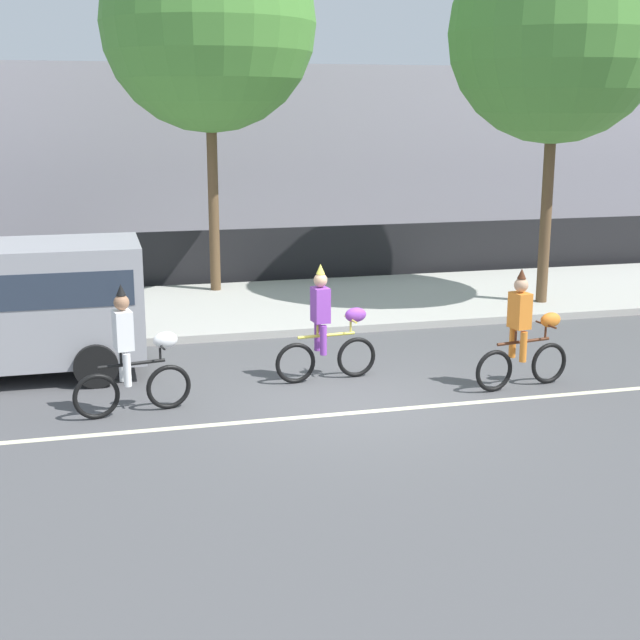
{
  "coord_description": "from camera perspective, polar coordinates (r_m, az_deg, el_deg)",
  "views": [
    {
      "loc": [
        -3.62,
        -12.25,
        4.32
      ],
      "look_at": [
        -0.19,
        1.2,
        1.0
      ],
      "focal_mm": 50.0,
      "sensor_mm": 36.0,
      "label": 1
    }
  ],
  "objects": [
    {
      "name": "ground_plane",
      "position": [
        13.49,
        2.06,
        -5.24
      ],
      "size": [
        80.0,
        80.0,
        0.0
      ],
      "primitive_type": "plane",
      "color": "#4C4C4F"
    },
    {
      "name": "road_centre_line",
      "position": [
        13.03,
        2.68,
        -5.91
      ],
      "size": [
        36.0,
        0.14,
        0.01
      ],
      "primitive_type": "cube",
      "color": "beige",
      "rests_on": "ground"
    },
    {
      "name": "sidewalk_curb",
      "position": [
        19.56,
        -3.3,
        0.9
      ],
      "size": [
        60.0,
        5.0,
        0.15
      ],
      "primitive_type": "cube",
      "color": "#ADAAA3",
      "rests_on": "ground"
    },
    {
      "name": "fence_line",
      "position": [
        22.25,
        -4.76,
        4.04
      ],
      "size": [
        40.0,
        0.08,
        1.4
      ],
      "primitive_type": "cube",
      "color": "black",
      "rests_on": "ground"
    },
    {
      "name": "building_backdrop",
      "position": [
        31.14,
        -0.91,
        10.62
      ],
      "size": [
        28.0,
        8.0,
        5.56
      ],
      "primitive_type": "cube",
      "color": "#99939E",
      "rests_on": "ground"
    },
    {
      "name": "parade_cyclist_zebra",
      "position": [
        13.0,
        -11.92,
        -2.37
      ],
      "size": [
        1.7,
        0.54,
        1.92
      ],
      "color": "black",
      "rests_on": "ground"
    },
    {
      "name": "parade_cyclist_purple",
      "position": [
        14.3,
        0.46,
        -0.63
      ],
      "size": [
        1.72,
        0.5,
        1.92
      ],
      "color": "black",
      "rests_on": "ground"
    },
    {
      "name": "parade_cyclist_orange",
      "position": [
        14.29,
        12.95,
        -0.99
      ],
      "size": [
        1.71,
        0.53,
        1.92
      ],
      "color": "black",
      "rests_on": "ground"
    },
    {
      "name": "street_tree_near_lamp",
      "position": [
        20.73,
        -7.15,
        18.31
      ],
      "size": [
        4.74,
        4.74,
        8.34
      ],
      "color": "brown",
      "rests_on": "sidewalk_curb"
    },
    {
      "name": "street_tree_far_corner",
      "position": [
        19.85,
        14.91,
        17.28
      ],
      "size": [
        4.49,
        4.49,
        7.9
      ],
      "color": "brown",
      "rests_on": "sidewalk_curb"
    }
  ]
}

